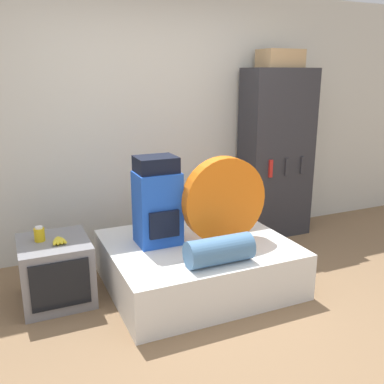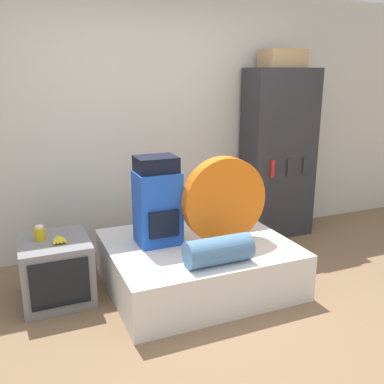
{
  "view_description": "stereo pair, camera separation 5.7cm",
  "coord_description": "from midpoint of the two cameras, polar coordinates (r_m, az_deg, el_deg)",
  "views": [
    {
      "loc": [
        -1.37,
        -2.36,
        1.79
      ],
      "look_at": [
        0.01,
        0.75,
        0.85
      ],
      "focal_mm": 40.0,
      "sensor_mm": 36.0,
      "label": 1
    },
    {
      "loc": [
        -1.32,
        -2.38,
        1.79
      ],
      "look_at": [
        0.01,
        0.75,
        0.85
      ],
      "focal_mm": 40.0,
      "sensor_mm": 36.0,
      "label": 2
    }
  ],
  "objects": [
    {
      "name": "bed",
      "position": [
        3.78,
        0.29,
        -9.45
      ],
      "size": [
        1.51,
        1.29,
        0.4
      ],
      "color": "white",
      "rests_on": "ground_plane"
    },
    {
      "name": "tent_bag",
      "position": [
        3.6,
        3.8,
        -1.07
      ],
      "size": [
        0.74,
        0.12,
        0.74
      ],
      "color": "orange",
      "rests_on": "bed"
    },
    {
      "name": "television",
      "position": [
        3.69,
        -18.13,
        -9.93
      ],
      "size": [
        0.54,
        0.6,
        0.51
      ],
      "color": "gray",
      "rests_on": "ground_plane"
    },
    {
      "name": "canister",
      "position": [
        3.6,
        -20.11,
        -5.31
      ],
      "size": [
        0.08,
        0.08,
        0.12
      ],
      "color": "gold",
      "rests_on": "television"
    },
    {
      "name": "bookshelf",
      "position": [
        4.86,
        10.81,
        4.96
      ],
      "size": [
        0.77,
        0.42,
        1.85
      ],
      "color": "#2D2D33",
      "rests_on": "ground_plane"
    },
    {
      "name": "ground_plane",
      "position": [
        3.27,
        4.92,
        -17.84
      ],
      "size": [
        16.0,
        16.0,
        0.0
      ],
      "primitive_type": "plane",
      "color": "#846647"
    },
    {
      "name": "wall_back",
      "position": [
        4.43,
        -6.18,
        9.04
      ],
      "size": [
        8.0,
        0.05,
        2.6
      ],
      "color": "silver",
      "rests_on": "ground_plane"
    },
    {
      "name": "banana_bunch",
      "position": [
        3.53,
        -17.78,
        -6.18
      ],
      "size": [
        0.13,
        0.17,
        0.04
      ],
      "color": "yellow",
      "rests_on": "television"
    },
    {
      "name": "sleeping_roll",
      "position": [
        3.26,
        3.18,
        -7.77
      ],
      "size": [
        0.52,
        0.21,
        0.21
      ],
      "color": "teal",
      "rests_on": "bed"
    },
    {
      "name": "backpack",
      "position": [
        3.57,
        -5.09,
        -1.36
      ],
      "size": [
        0.36,
        0.33,
        0.74
      ],
      "color": "blue",
      "rests_on": "bed"
    },
    {
      "name": "cardboard_box",
      "position": [
        4.8,
        11.34,
        17.05
      ],
      "size": [
        0.44,
        0.3,
        0.19
      ],
      "color": "tan",
      "rests_on": "bookshelf"
    }
  ]
}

